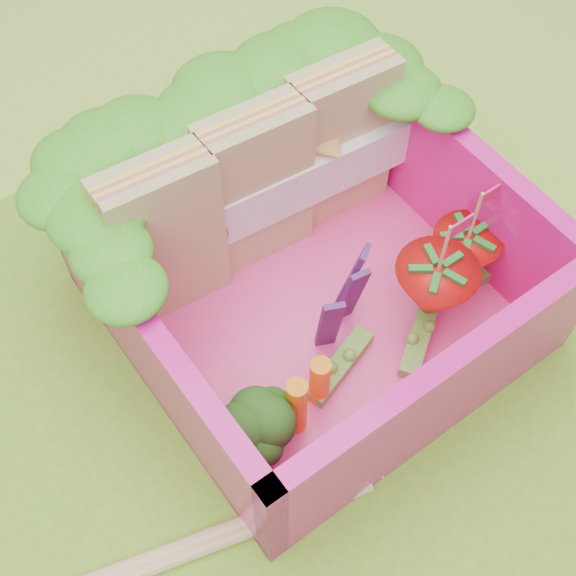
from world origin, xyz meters
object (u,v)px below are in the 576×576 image
at_px(sandwich_stack, 257,187).
at_px(bento_box, 313,268).
at_px(strawberry_right, 462,257).
at_px(strawberry_left, 432,293).
at_px(broccoli, 256,422).

bearing_deg(sandwich_stack, bento_box, -90.81).
bearing_deg(strawberry_right, sandwich_stack, 131.42).
height_order(bento_box, strawberry_left, strawberry_left).
height_order(strawberry_left, strawberry_right, strawberry_left).
distance_m(sandwich_stack, strawberry_right, 0.77).
height_order(sandwich_stack, strawberry_right, sandwich_stack).
height_order(bento_box, sandwich_stack, sandwich_stack).
bearing_deg(bento_box, strawberry_right, -24.30).
height_order(bento_box, broccoli, bento_box).
relative_size(strawberry_left, strawberry_right, 1.08).
xyz_separation_m(bento_box, sandwich_stack, (0.00, 0.34, 0.10)).
distance_m(sandwich_stack, strawberry_left, 0.71).
relative_size(sandwich_stack, strawberry_left, 2.30).
bearing_deg(strawberry_right, broccoli, -174.04).
bearing_deg(strawberry_right, bento_box, 155.70).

